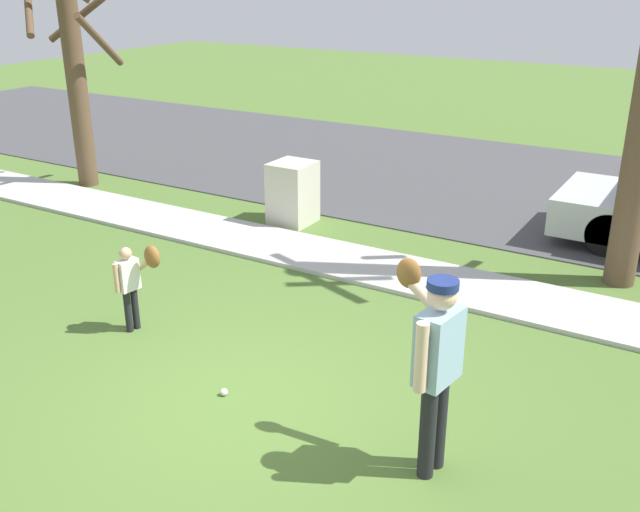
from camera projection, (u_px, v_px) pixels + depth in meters
name	position (u px, v px, depth m)	size (l,w,h in m)	color
ground_plane	(398.00, 278.00, 9.68)	(48.00, 48.00, 0.00)	#4C6B2D
sidewalk_strip	(402.00, 273.00, 9.74)	(36.00, 1.20, 0.06)	#B2B2AD
road_surface	(513.00, 185.00, 13.73)	(36.00, 6.80, 0.02)	#424244
person_adult	(434.00, 354.00, 5.63)	(0.68, 0.71, 1.72)	black
person_child	(135.00, 276.00, 8.03)	(0.49, 0.37, 1.06)	black
baseball	(224.00, 392.00, 7.02)	(0.07, 0.07, 0.07)	white
utility_cabinet	(293.00, 193.00, 11.58)	(0.63, 0.67, 1.00)	beige
street_tree_far	(74.00, 66.00, 12.97)	(1.84, 1.88, 4.11)	brown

